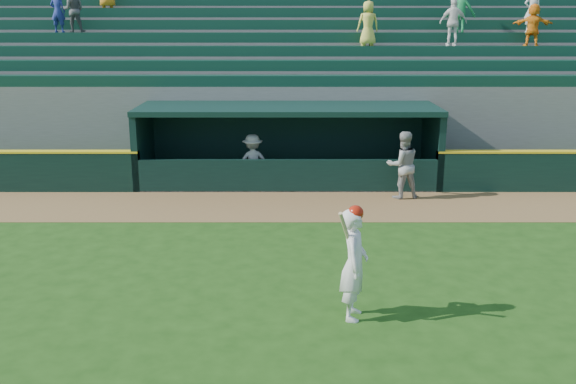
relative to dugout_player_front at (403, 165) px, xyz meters
name	(u,v)px	position (x,y,z in m)	size (l,w,h in m)	color
ground	(288,273)	(-3.34, -5.80, -0.99)	(120.00, 120.00, 0.00)	#1E4411
warning_track	(288,206)	(-3.34, -0.90, -0.98)	(40.00, 3.00, 0.01)	brown
dugout_player_front	(403,165)	(0.00, 0.00, 0.00)	(0.96, 0.75, 1.98)	#989893
dugout_player_inside	(253,161)	(-4.43, 1.17, -0.15)	(1.09, 0.62, 1.68)	#A5A5A0
dugout	(288,139)	(-3.34, 2.20, 0.37)	(9.40, 2.80, 2.46)	slate
stands	(288,91)	(-3.32, 6.77, 1.41)	(34.50, 6.25, 7.48)	slate
batter_at_plate	(354,263)	(-2.20, -7.85, 0.03)	(0.62, 0.84, 2.06)	white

